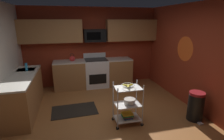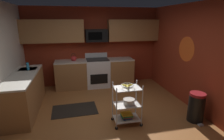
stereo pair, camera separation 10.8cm
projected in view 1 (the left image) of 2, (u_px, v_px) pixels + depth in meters
name	position (u px, v px, depth m)	size (l,w,h in m)	color
floor	(107.00, 118.00, 4.13)	(4.40, 4.80, 0.04)	#995B2D
wall_back	(92.00, 47.00, 6.05)	(4.52, 0.06, 2.60)	maroon
wall_right	(197.00, 58.00, 4.29)	(0.06, 4.80, 2.60)	maroon
wall_flower_decal	(185.00, 49.00, 4.67)	(0.64, 0.64, 0.00)	#E5591E
counter_run	(68.00, 81.00, 5.22)	(3.48, 2.64, 0.92)	#9E6B3D
oven_range	(96.00, 73.00, 5.98)	(0.76, 0.65, 1.10)	white
upper_cabinets	(91.00, 31.00, 5.71)	(4.40, 0.33, 0.70)	#9E6B3D
microwave	(95.00, 36.00, 5.75)	(0.70, 0.39, 0.40)	black
rolling_cart	(128.00, 104.00, 3.78)	(0.61, 0.39, 0.91)	silver
fruit_bowl	(128.00, 86.00, 3.66)	(0.27, 0.27, 0.07)	silver
mixing_bowl_large	(130.00, 101.00, 3.77)	(0.25, 0.25, 0.11)	silver
book_stack	(127.00, 115.00, 3.85)	(0.25, 0.20, 0.12)	#1E4C8C
kettle	(72.00, 59.00, 5.66)	(0.21, 0.18, 0.26)	red
dish_soap_bottle	(26.00, 67.00, 4.57)	(0.06, 0.06, 0.20)	#2D8CBF
trash_can	(196.00, 106.00, 3.96)	(0.34, 0.42, 0.66)	black
floor_rug	(75.00, 110.00, 4.44)	(1.10, 0.70, 0.01)	black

